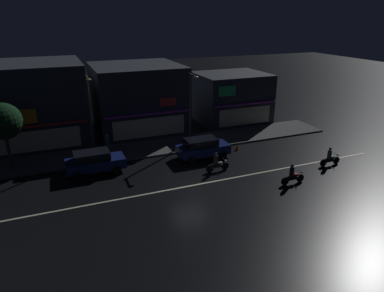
{
  "coord_description": "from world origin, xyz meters",
  "views": [
    {
      "loc": [
        -8.0,
        -20.09,
        11.2
      ],
      "look_at": [
        1.68,
        3.69,
        1.45
      ],
      "focal_mm": 32.53,
      "sensor_mm": 36.0,
      "label": 1
    }
  ],
  "objects_px": {
    "pedestrian_on_sidewalk": "(108,146)",
    "motorcycle_following": "(293,175)",
    "parked_car_near_kerb": "(203,148)",
    "motorcycle_trailing_far": "(217,163)",
    "streetlamp_east": "(191,103)",
    "motorcycle_opposite_lane": "(330,158)",
    "streetlamp_mid": "(90,108)",
    "parked_car_trailing": "(94,161)",
    "traffic_cone": "(237,147)"
  },
  "relations": [
    {
      "from": "motorcycle_trailing_far",
      "to": "traffic_cone",
      "type": "relative_size",
      "value": 3.45
    },
    {
      "from": "streetlamp_east",
      "to": "motorcycle_trailing_far",
      "type": "xyz_separation_m",
      "value": [
        -0.31,
        -6.05,
        -3.31
      ]
    },
    {
      "from": "streetlamp_east",
      "to": "motorcycle_trailing_far",
      "type": "distance_m",
      "value": 6.91
    },
    {
      "from": "traffic_cone",
      "to": "parked_car_near_kerb",
      "type": "bearing_deg",
      "value": -173.86
    },
    {
      "from": "streetlamp_east",
      "to": "traffic_cone",
      "type": "distance_m",
      "value": 5.66
    },
    {
      "from": "parked_car_near_kerb",
      "to": "parked_car_trailing",
      "type": "bearing_deg",
      "value": -2.54
    },
    {
      "from": "pedestrian_on_sidewalk",
      "to": "motorcycle_following",
      "type": "relative_size",
      "value": 0.96
    },
    {
      "from": "motorcycle_following",
      "to": "traffic_cone",
      "type": "bearing_deg",
      "value": -83.36
    },
    {
      "from": "streetlamp_east",
      "to": "parked_car_near_kerb",
      "type": "distance_m",
      "value": 4.4
    },
    {
      "from": "motorcycle_following",
      "to": "motorcycle_trailing_far",
      "type": "height_order",
      "value": "same"
    },
    {
      "from": "traffic_cone",
      "to": "motorcycle_following",
      "type": "bearing_deg",
      "value": -87.03
    },
    {
      "from": "streetlamp_mid",
      "to": "parked_car_near_kerb",
      "type": "bearing_deg",
      "value": -26.63
    },
    {
      "from": "pedestrian_on_sidewalk",
      "to": "motorcycle_following",
      "type": "bearing_deg",
      "value": -125.14
    },
    {
      "from": "pedestrian_on_sidewalk",
      "to": "motorcycle_opposite_lane",
      "type": "height_order",
      "value": "pedestrian_on_sidewalk"
    },
    {
      "from": "streetlamp_mid",
      "to": "traffic_cone",
      "type": "relative_size",
      "value": 11.96
    },
    {
      "from": "pedestrian_on_sidewalk",
      "to": "motorcycle_trailing_far",
      "type": "xyz_separation_m",
      "value": [
        7.17,
        -5.97,
        -0.35
      ]
    },
    {
      "from": "motorcycle_opposite_lane",
      "to": "traffic_cone",
      "type": "xyz_separation_m",
      "value": [
        -5.11,
        5.67,
        -0.36
      ]
    },
    {
      "from": "motorcycle_trailing_far",
      "to": "motorcycle_following",
      "type": "bearing_deg",
      "value": -44.69
    },
    {
      "from": "pedestrian_on_sidewalk",
      "to": "traffic_cone",
      "type": "distance_m",
      "value": 11.14
    },
    {
      "from": "parked_car_trailing",
      "to": "motorcycle_trailing_far",
      "type": "distance_m",
      "value": 9.21
    },
    {
      "from": "motorcycle_opposite_lane",
      "to": "motorcycle_trailing_far",
      "type": "bearing_deg",
      "value": -18.25
    },
    {
      "from": "streetlamp_east",
      "to": "parked_car_trailing",
      "type": "relative_size",
      "value": 1.48
    },
    {
      "from": "parked_car_near_kerb",
      "to": "motorcycle_following",
      "type": "distance_m",
      "value": 7.85
    },
    {
      "from": "pedestrian_on_sidewalk",
      "to": "traffic_cone",
      "type": "relative_size",
      "value": 3.3
    },
    {
      "from": "motorcycle_following",
      "to": "motorcycle_trailing_far",
      "type": "xyz_separation_m",
      "value": [
        -3.99,
        3.9,
        0.0
      ]
    },
    {
      "from": "motorcycle_trailing_far",
      "to": "pedestrian_on_sidewalk",
      "type": "bearing_deg",
      "value": 139.86
    },
    {
      "from": "pedestrian_on_sidewalk",
      "to": "motorcycle_opposite_lane",
      "type": "bearing_deg",
      "value": -111.34
    },
    {
      "from": "parked_car_near_kerb",
      "to": "motorcycle_trailing_far",
      "type": "distance_m",
      "value": 2.93
    },
    {
      "from": "parked_car_near_kerb",
      "to": "parked_car_trailing",
      "type": "xyz_separation_m",
      "value": [
        -8.69,
        0.39,
        0.0
      ]
    },
    {
      "from": "streetlamp_mid",
      "to": "traffic_cone",
      "type": "bearing_deg",
      "value": -17.72
    },
    {
      "from": "motorcycle_trailing_far",
      "to": "parked_car_near_kerb",
      "type": "bearing_deg",
      "value": 87.66
    },
    {
      "from": "motorcycle_opposite_lane",
      "to": "traffic_cone",
      "type": "relative_size",
      "value": 3.45
    },
    {
      "from": "streetlamp_east",
      "to": "traffic_cone",
      "type": "height_order",
      "value": "streetlamp_east"
    },
    {
      "from": "streetlamp_mid",
      "to": "motorcycle_following",
      "type": "distance_m",
      "value": 16.71
    },
    {
      "from": "traffic_cone",
      "to": "streetlamp_east",
      "type": "bearing_deg",
      "value": 140.23
    },
    {
      "from": "streetlamp_east",
      "to": "parked_car_near_kerb",
      "type": "height_order",
      "value": "streetlamp_east"
    },
    {
      "from": "streetlamp_mid",
      "to": "motorcycle_following",
      "type": "height_order",
      "value": "streetlamp_mid"
    },
    {
      "from": "streetlamp_mid",
      "to": "motorcycle_trailing_far",
      "type": "xyz_separation_m",
      "value": [
        8.16,
        -7.06,
        -3.42
      ]
    },
    {
      "from": "pedestrian_on_sidewalk",
      "to": "motorcycle_following",
      "type": "xyz_separation_m",
      "value": [
        11.16,
        -9.87,
        -0.35
      ]
    },
    {
      "from": "parked_car_trailing",
      "to": "motorcycle_trailing_far",
      "type": "height_order",
      "value": "parked_car_trailing"
    },
    {
      "from": "parked_car_near_kerb",
      "to": "pedestrian_on_sidewalk",
      "type": "bearing_deg",
      "value": -22.75
    },
    {
      "from": "streetlamp_east",
      "to": "motorcycle_opposite_lane",
      "type": "height_order",
      "value": "streetlamp_east"
    },
    {
      "from": "traffic_cone",
      "to": "motorcycle_opposite_lane",
      "type": "bearing_deg",
      "value": -47.96
    },
    {
      "from": "parked_car_trailing",
      "to": "motorcycle_trailing_far",
      "type": "bearing_deg",
      "value": -21.05
    },
    {
      "from": "motorcycle_opposite_lane",
      "to": "traffic_cone",
      "type": "distance_m",
      "value": 7.64
    },
    {
      "from": "streetlamp_east",
      "to": "motorcycle_opposite_lane",
      "type": "xyz_separation_m",
      "value": [
        8.42,
        -8.42,
        -3.31
      ]
    },
    {
      "from": "pedestrian_on_sidewalk",
      "to": "parked_car_trailing",
      "type": "height_order",
      "value": "pedestrian_on_sidewalk"
    },
    {
      "from": "streetlamp_mid",
      "to": "motorcycle_trailing_far",
      "type": "distance_m",
      "value": 11.32
    },
    {
      "from": "motorcycle_following",
      "to": "parked_car_near_kerb",
      "type": "bearing_deg",
      "value": -56.64
    },
    {
      "from": "parked_car_near_kerb",
      "to": "traffic_cone",
      "type": "relative_size",
      "value": 7.82
    }
  ]
}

